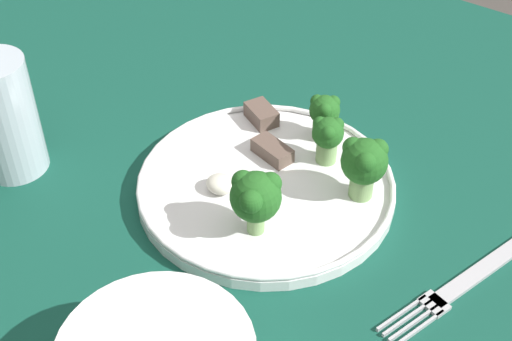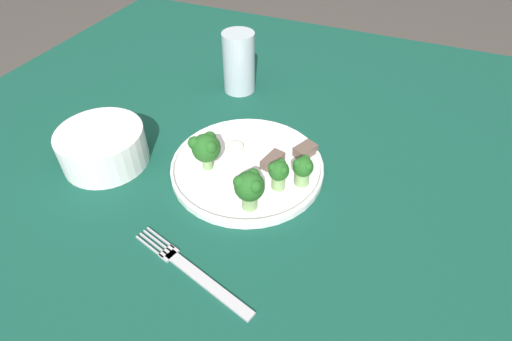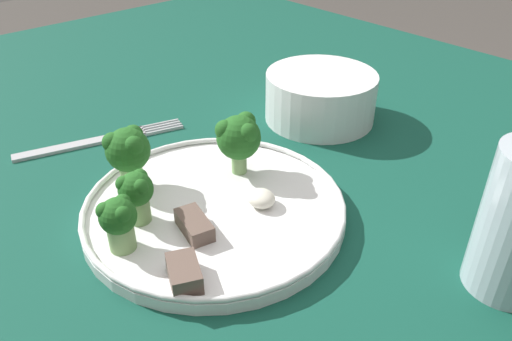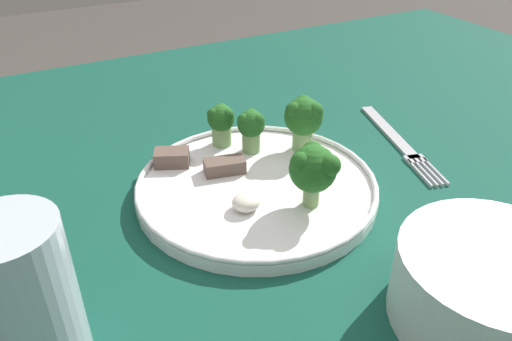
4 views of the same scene
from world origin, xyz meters
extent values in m
cube|color=#114738|center=(0.00, 0.00, 0.70)|extent=(1.37, 1.15, 0.03)
cylinder|color=brown|center=(0.63, -0.51, 0.34)|extent=(0.06, 0.06, 0.68)
cylinder|color=white|center=(0.05, -0.07, 0.72)|extent=(0.26, 0.26, 0.01)
torus|color=white|center=(0.05, -0.07, 0.73)|extent=(0.26, 0.26, 0.01)
cube|color=#B2B2B7|center=(-0.17, -0.12, 0.72)|extent=(0.06, 0.15, 0.00)
cube|color=#B2B2B7|center=(-0.15, -0.04, 0.72)|extent=(0.03, 0.02, 0.00)
cube|color=#B2B2B7|center=(-0.13, -0.02, 0.72)|extent=(0.02, 0.06, 0.00)
cube|color=#B2B2B7|center=(-0.14, -0.02, 0.72)|extent=(0.02, 0.06, 0.00)
cube|color=#B2B2B7|center=(-0.15, -0.02, 0.72)|extent=(0.02, 0.06, 0.00)
cube|color=#B2B2B7|center=(-0.15, -0.01, 0.72)|extent=(0.02, 0.06, 0.00)
cylinder|color=#B2C1CC|center=(0.28, 0.05, 0.78)|extent=(0.07, 0.07, 0.13)
cylinder|color=silver|center=(0.28, 0.05, 0.75)|extent=(0.06, 0.06, 0.07)
cylinder|color=#7FA866|center=(0.02, -0.14, 0.74)|extent=(0.02, 0.02, 0.02)
sphere|color=#215B1E|center=(0.02, -0.14, 0.76)|extent=(0.03, 0.03, 0.03)
sphere|color=#215B1E|center=(0.03, -0.14, 0.77)|extent=(0.01, 0.01, 0.01)
sphere|color=#215B1E|center=(0.02, -0.13, 0.77)|extent=(0.01, 0.01, 0.01)
sphere|color=#215B1E|center=(0.02, -0.15, 0.77)|extent=(0.01, 0.01, 0.01)
cylinder|color=#7FA866|center=(-0.04, -0.12, 0.74)|extent=(0.02, 0.02, 0.03)
sphere|color=#215B1E|center=(-0.04, -0.12, 0.77)|extent=(0.05, 0.05, 0.05)
sphere|color=#215B1E|center=(-0.02, -0.12, 0.78)|extent=(0.02, 0.02, 0.02)
sphere|color=#215B1E|center=(-0.04, -0.10, 0.78)|extent=(0.02, 0.02, 0.02)
sphere|color=#215B1E|center=(-0.04, -0.13, 0.78)|extent=(0.02, 0.02, 0.02)
cylinder|color=#7FA866|center=(0.02, -0.02, 0.74)|extent=(0.02, 0.02, 0.03)
sphere|color=#215B1E|center=(0.02, -0.02, 0.77)|extent=(0.05, 0.05, 0.05)
sphere|color=#215B1E|center=(0.03, -0.02, 0.78)|extent=(0.02, 0.02, 0.02)
sphere|color=#215B1E|center=(0.01, 0.00, 0.78)|extent=(0.02, 0.02, 0.02)
sphere|color=#215B1E|center=(0.01, -0.03, 0.78)|extent=(0.02, 0.02, 0.02)
cylinder|color=#7FA866|center=(0.04, -0.17, 0.74)|extent=(0.02, 0.02, 0.02)
sphere|color=#215B1E|center=(0.04, -0.17, 0.76)|extent=(0.03, 0.03, 0.03)
sphere|color=#215B1E|center=(0.05, -0.17, 0.77)|extent=(0.01, 0.01, 0.01)
sphere|color=#215B1E|center=(0.04, -0.16, 0.77)|extent=(0.01, 0.01, 0.01)
sphere|color=#215B1E|center=(0.04, -0.18, 0.77)|extent=(0.01, 0.01, 0.01)
cube|color=brown|center=(0.11, -0.16, 0.74)|extent=(0.05, 0.04, 0.02)
cube|color=brown|center=(0.07, -0.11, 0.73)|extent=(0.05, 0.03, 0.02)
ellipsoid|color=silver|center=(0.08, -0.04, 0.73)|extent=(0.03, 0.03, 0.02)
camera|label=1|loc=(-0.26, 0.36, 1.20)|focal=50.00mm
camera|label=2|loc=(-0.41, -0.28, 1.18)|focal=28.00mm
camera|label=3|loc=(0.37, -0.31, 1.02)|focal=35.00mm
camera|label=4|loc=(0.26, 0.32, 1.02)|focal=35.00mm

